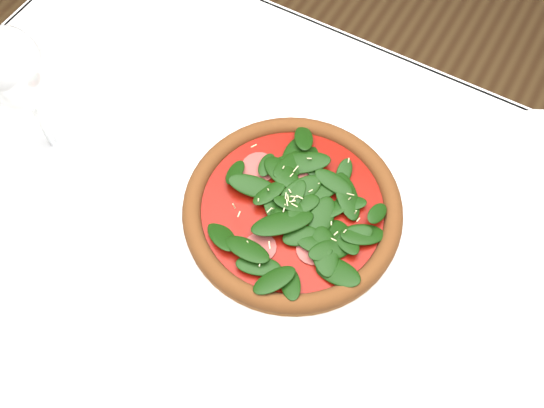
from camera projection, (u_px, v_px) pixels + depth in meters
The scene contains 5 objects.
ground at pixel (272, 375), 1.48m from camera, with size 6.00×6.00×0.00m, color brown.
dining_table at pixel (272, 275), 0.91m from camera, with size 1.21×0.81×0.75m.
plate at pixel (292, 214), 0.84m from camera, with size 0.35×0.35×0.01m.
pizza at pixel (292, 207), 0.82m from camera, with size 0.31×0.31×0.04m.
wine_glass at pixel (14, 73), 0.76m from camera, with size 0.09×0.09×0.23m.
Camera 1 is at (0.17, -0.30, 1.50)m, focal length 40.00 mm.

